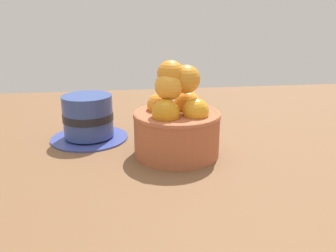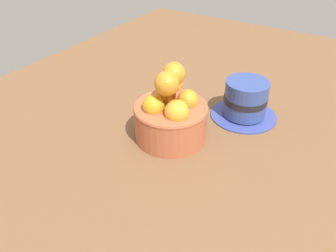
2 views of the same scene
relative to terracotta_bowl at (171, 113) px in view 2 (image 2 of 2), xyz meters
The scene contains 3 objects.
ground_plane 7.30cm from the terracotta_bowl, 142.49° to the right, with size 143.50×97.79×4.20cm, color brown.
terracotta_bowl is the anchor object (origin of this frame).
coffee_cup 16.65cm from the terracotta_bowl, 32.23° to the right, with size 13.30×13.30×7.76cm.
Camera 2 is at (-44.03, -26.89, 37.80)cm, focal length 36.52 mm.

